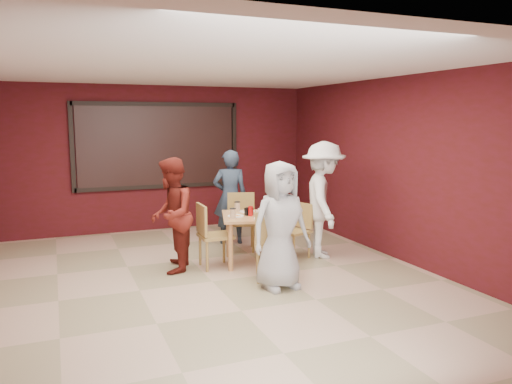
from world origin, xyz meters
name	(u,v)px	position (x,y,z in m)	size (l,w,h in m)	color
floor	(212,281)	(0.00, 0.00, 0.00)	(7.00, 7.00, 0.00)	tan
window_blinds	(158,146)	(0.00, 3.45, 1.65)	(3.00, 0.02, 1.50)	black
dining_table	(254,221)	(0.85, 0.60, 0.65)	(1.16, 1.16, 0.89)	#D68457
chair_front	(272,241)	(0.76, -0.27, 0.54)	(0.60, 0.60, 0.96)	#A27F3F
chair_back	(241,218)	(0.96, 1.46, 0.53)	(0.57, 0.57, 0.94)	#A27F3F
chair_left	(210,232)	(0.17, 0.62, 0.53)	(0.46, 0.46, 0.95)	#A27F3F
chair_right	(297,227)	(1.60, 0.65, 0.48)	(0.52, 0.52, 0.85)	#A27F3F
diner_front	(280,225)	(0.74, -0.56, 0.82)	(0.80, 0.52, 1.64)	#ABABAB
diner_back	(230,197)	(0.93, 1.91, 0.82)	(0.60, 0.39, 1.64)	#2C3B4F
diner_left	(171,215)	(-0.38, 0.67, 0.81)	(0.79, 0.62, 1.63)	maroon
diner_right	(324,200)	(1.99, 0.54, 0.91)	(1.17, 0.68, 1.82)	white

